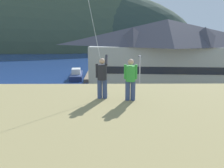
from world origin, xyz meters
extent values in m
plane|color=#66604C|center=(0.00, 0.00, 0.00)|extent=(600.00, 600.00, 0.00)
cube|color=gray|center=(0.00, 5.00, 0.05)|extent=(40.00, 20.00, 0.10)
cube|color=navy|center=(0.00, 60.00, 0.01)|extent=(360.00, 84.00, 0.03)
ellipsoid|color=#3D4C38|center=(-35.68, 118.66, 0.00)|extent=(142.79, 75.88, 74.68)
ellipsoid|color=#2D3D33|center=(-25.87, 115.36, 0.00)|extent=(146.09, 62.96, 63.50)
cube|color=#999E99|center=(9.27, 22.03, 3.81)|extent=(25.31, 11.09, 7.62)
cube|color=black|center=(8.92, 17.36, 4.19)|extent=(20.93, 1.63, 1.10)
pyramid|color=#3D3D47|center=(9.27, 22.03, 9.71)|extent=(26.85, 12.13, 4.18)
pyramid|color=#3D3D47|center=(3.61, 20.82, 9.10)|extent=(5.47, 5.47, 2.93)
pyramid|color=#3D3D47|center=(14.69, 20.00, 9.10)|extent=(5.47, 5.47, 2.93)
cube|color=#70604C|center=(-3.56, 33.47, 0.35)|extent=(3.20, 11.58, 0.70)
cube|color=navy|center=(-7.17, 32.30, 0.45)|extent=(3.12, 7.98, 0.90)
cube|color=navy|center=(-7.17, 32.30, 0.98)|extent=(3.03, 7.74, 0.16)
cube|color=silver|center=(-7.12, 31.72, 1.61)|extent=(1.93, 2.47, 1.10)
cube|color=navy|center=(6.98, 1.17, 0.82)|extent=(4.29, 2.01, 0.80)
cube|color=navy|center=(7.13, 1.18, 1.57)|extent=(2.18, 1.70, 0.70)
cube|color=black|center=(7.13, 1.18, 1.54)|extent=(2.22, 1.74, 0.32)
cylinder|color=black|center=(5.57, 2.02, 0.42)|extent=(0.65, 0.25, 0.64)
cylinder|color=black|center=(5.67, 0.19, 0.42)|extent=(0.65, 0.25, 0.64)
cylinder|color=black|center=(8.30, 2.16, 0.42)|extent=(0.65, 0.25, 0.64)
cylinder|color=black|center=(8.39, 0.33, 0.42)|extent=(0.65, 0.25, 0.64)
cube|color=slate|center=(10.43, 6.95, 0.82)|extent=(4.33, 2.14, 0.80)
cube|color=#5B5B5F|center=(10.58, 6.93, 1.57)|extent=(2.22, 1.77, 0.70)
cube|color=black|center=(10.58, 6.93, 1.54)|extent=(2.27, 1.80, 0.32)
cylinder|color=black|center=(9.14, 7.97, 0.42)|extent=(0.66, 0.27, 0.64)
cylinder|color=black|center=(8.99, 6.14, 0.42)|extent=(0.66, 0.27, 0.64)
cylinder|color=black|center=(11.86, 7.75, 0.42)|extent=(0.66, 0.27, 0.64)
cylinder|color=black|center=(11.71, 5.92, 0.42)|extent=(0.66, 0.27, 0.64)
cube|color=#B28923|center=(-3.07, 0.69, 0.82)|extent=(4.26, 1.94, 0.80)
cube|color=olive|center=(-3.22, 0.69, 1.57)|extent=(2.15, 1.67, 0.70)
cube|color=black|center=(-3.22, 0.69, 1.54)|extent=(2.20, 1.70, 0.32)
cylinder|color=black|center=(-1.68, -0.18, 0.42)|extent=(0.65, 0.24, 0.64)
cylinder|color=black|center=(-1.74, 1.66, 0.42)|extent=(0.65, 0.24, 0.64)
cylinder|color=black|center=(-4.40, -0.27, 0.42)|extent=(0.65, 0.24, 0.64)
cylinder|color=black|center=(-4.47, 1.56, 0.42)|extent=(0.65, 0.24, 0.64)
cube|color=silver|center=(1.61, 0.77, 0.82)|extent=(4.29, 2.03, 0.80)
cube|color=beige|center=(1.46, 0.77, 1.57)|extent=(2.19, 1.71, 0.70)
cube|color=black|center=(1.46, 0.77, 1.54)|extent=(2.23, 1.75, 0.32)
cylinder|color=black|center=(3.02, -0.07, 0.42)|extent=(0.65, 0.26, 0.64)
cylinder|color=black|center=(2.92, 1.77, 0.42)|extent=(0.65, 0.26, 0.64)
cylinder|color=black|center=(0.30, -0.22, 0.42)|extent=(0.65, 0.26, 0.64)
cylinder|color=black|center=(0.19, 1.61, 0.42)|extent=(0.65, 0.26, 0.64)
cylinder|color=#ADADB2|center=(3.51, 10.50, 3.64)|extent=(0.16, 0.16, 7.07)
cube|color=#4C4C51|center=(3.51, 10.85, 7.07)|extent=(0.24, 0.70, 0.20)
cylinder|color=#384770|center=(-0.56, -8.21, 7.87)|extent=(0.20, 0.20, 0.82)
cylinder|color=#384770|center=(-0.34, -8.21, 7.87)|extent=(0.20, 0.20, 0.82)
cylinder|color=#232328|center=(-0.45, -8.21, 8.60)|extent=(0.40, 0.40, 0.64)
sphere|color=tan|center=(-0.45, -8.21, 9.08)|extent=(0.24, 0.24, 0.24)
cylinder|color=#232328|center=(-0.26, -8.03, 9.10)|extent=(0.12, 0.56, 0.43)
cylinder|color=#232328|center=(-0.67, -8.20, 8.67)|extent=(0.11, 0.11, 0.60)
cylinder|color=#384770|center=(0.63, -8.50, 7.87)|extent=(0.20, 0.20, 0.82)
cylinder|color=#384770|center=(0.85, -8.51, 7.87)|extent=(0.20, 0.20, 0.82)
cylinder|color=green|center=(0.74, -8.50, 8.60)|extent=(0.40, 0.40, 0.64)
sphere|color=tan|center=(0.74, -8.50, 9.08)|extent=(0.24, 0.24, 0.24)
cylinder|color=green|center=(0.52, -8.49, 8.67)|extent=(0.11, 0.11, 0.60)
cylinder|color=green|center=(0.96, -8.51, 8.67)|extent=(0.11, 0.11, 0.60)
camera|label=1|loc=(-0.13, -18.35, 10.44)|focal=39.03mm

